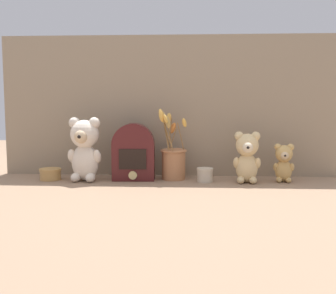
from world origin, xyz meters
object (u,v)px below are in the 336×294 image
object	(u,v)px
vintage_radio	(133,153)
decorative_tin_short	(205,175)
flower_vase	(173,159)
teddy_bear_small	(284,162)
teddy_bear_large	(85,148)
teddy_bear_medium	(247,156)
decorative_tin_tall	(50,174)

from	to	relation	value
vintage_radio	decorative_tin_short	size ratio (longest dim) A/B	3.54
flower_vase	teddy_bear_small	bearing A→B (deg)	-3.99
teddy_bear_large	teddy_bear_medium	bearing A→B (deg)	-0.11
teddy_bear_large	flower_vase	distance (m)	0.43
teddy_bear_large	decorative_tin_tall	size ratio (longest dim) A/B	2.92
teddy_bear_large	vintage_radio	size ratio (longest dim) A/B	1.11
teddy_bear_small	vintage_radio	bearing A→B (deg)	179.38
vintage_radio	decorative_tin_tall	distance (m)	0.42
teddy_bear_medium	decorative_tin_short	bearing A→B (deg)	177.65
vintage_radio	decorative_tin_short	world-z (taller)	vintage_radio
teddy_bear_large	teddy_bear_medium	size ratio (longest dim) A/B	1.27
flower_vase	vintage_radio	bearing A→B (deg)	-171.42
decorative_tin_tall	decorative_tin_short	world-z (taller)	decorative_tin_short
teddy_bear_large	flower_vase	size ratio (longest dim) A/B	0.88
teddy_bear_medium	teddy_bear_small	bearing A→B (deg)	9.35
teddy_bear_small	teddy_bear_medium	bearing A→B (deg)	-170.65
teddy_bear_medium	decorative_tin_tall	distance (m)	0.95
decorative_tin_tall	vintage_radio	bearing A→B (deg)	2.86
teddy_bear_small	decorative_tin_tall	world-z (taller)	teddy_bear_small
teddy_bear_large	decorative_tin_tall	world-z (taller)	teddy_bear_large
decorative_tin_short	teddy_bear_small	bearing A→B (deg)	3.25
vintage_radio	teddy_bear_small	bearing A→B (deg)	-0.62
teddy_bear_medium	decorative_tin_short	world-z (taller)	teddy_bear_medium
flower_vase	vintage_radio	size ratio (longest dim) A/B	1.27
vintage_radio	decorative_tin_short	distance (m)	0.36
teddy_bear_large	teddy_bear_small	distance (m)	0.95
teddy_bear_large	teddy_bear_small	xyz separation A→B (m)	(0.95, 0.03, -0.06)
teddy_bear_large	vintage_radio	distance (m)	0.23
teddy_bear_small	decorative_tin_tall	distance (m)	1.13
teddy_bear_small	vintage_radio	distance (m)	0.72
teddy_bear_large	teddy_bear_small	world-z (taller)	teddy_bear_large
teddy_bear_medium	decorative_tin_tall	size ratio (longest dim) A/B	2.29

